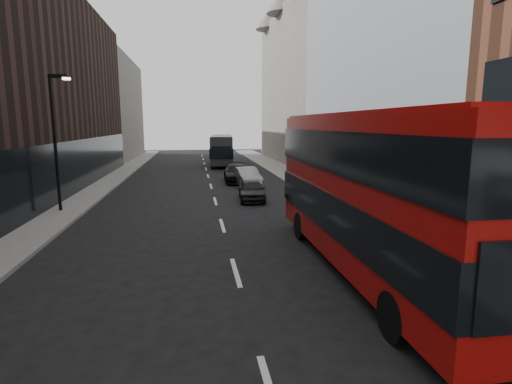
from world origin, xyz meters
name	(u,v)px	position (x,y,z in m)	size (l,w,h in m)	color
sidewalk_right	(310,185)	(7.50, 25.00, 0.07)	(3.00, 80.00, 0.15)	slate
sidewalk_left	(97,190)	(-8.00, 25.00, 0.07)	(2.00, 80.00, 0.15)	slate
building_modern_block	(392,41)	(11.47, 21.00, 9.90)	(5.03, 22.00, 20.00)	#B0B6BB
building_victorian	(298,82)	(11.38, 44.00, 9.66)	(6.50, 24.00, 21.00)	#67615B
building_left_mid	(60,94)	(-11.50, 30.00, 7.00)	(5.00, 24.00, 14.00)	black
building_left_far	(114,110)	(-11.50, 52.00, 6.50)	(5.00, 20.00, 13.00)	#67615B
street_lamp	(56,134)	(-8.22, 18.00, 4.18)	(1.06, 0.22, 7.00)	black
red_bus	(375,186)	(4.26, 7.34, 2.78)	(2.99, 12.44, 5.01)	#950B09
grey_bus	(222,149)	(1.98, 41.85, 1.80)	(3.29, 10.54, 3.36)	black
car_a	(252,190)	(2.26, 20.00, 0.65)	(1.54, 3.82, 1.30)	black
car_b	(247,177)	(2.70, 25.62, 0.71)	(1.50, 4.32, 1.42)	gray
car_c	(237,173)	(2.18, 28.03, 0.71)	(1.98, 4.87, 1.41)	black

